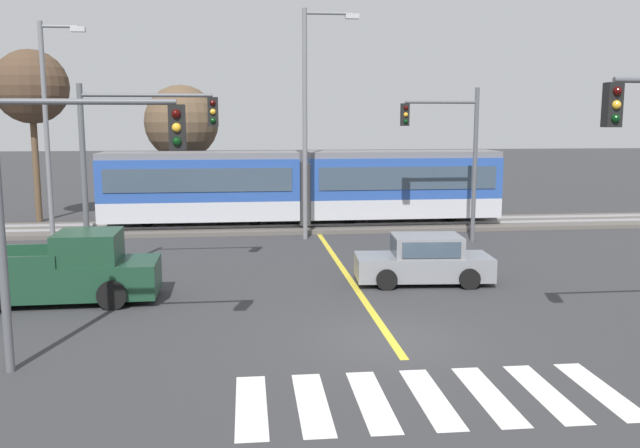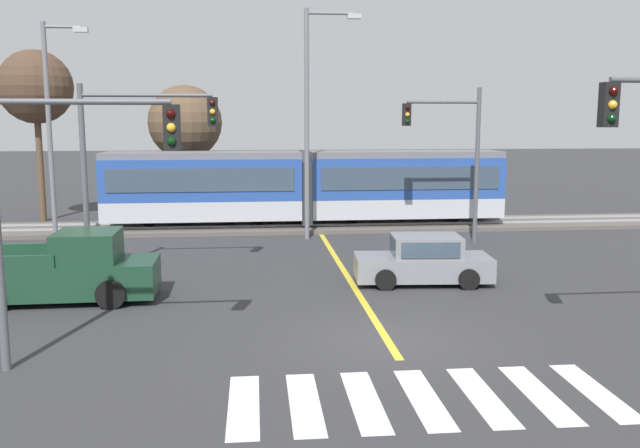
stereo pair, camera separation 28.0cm
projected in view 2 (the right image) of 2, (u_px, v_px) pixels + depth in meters
ground_plane at (387, 340)px, 15.74m from camera, size 200.00×200.00×0.00m
track_bed at (317, 226)px, 32.14m from camera, size 120.00×4.00×0.18m
rail_near at (319, 225)px, 31.41m from camera, size 120.00×0.08×0.10m
rail_far at (316, 221)px, 32.83m from camera, size 120.00×0.08×0.10m
light_rail_tram at (305, 185)px, 31.78m from camera, size 18.50×2.64×3.43m
crosswalk_stripe_0 at (244, 405)px, 12.15m from camera, size 0.58×2.80×0.01m
crosswalk_stripe_1 at (305, 403)px, 12.25m from camera, size 0.58×2.80×0.01m
crosswalk_stripe_2 at (365, 401)px, 12.36m from camera, size 0.58×2.80×0.01m
crosswalk_stripe_3 at (424, 398)px, 12.46m from camera, size 0.58×2.80×0.01m
crosswalk_stripe_4 at (482, 396)px, 12.57m from camera, size 0.58×2.80×0.01m
crosswalk_stripe_5 at (539, 394)px, 12.67m from camera, size 0.58×2.80×0.01m
crosswalk_stripe_6 at (595, 391)px, 12.78m from camera, size 0.58×2.80×0.01m
lane_centre_line at (347, 275)px, 22.31m from camera, size 0.20×16.03×0.01m
sedan_crossing at (423, 261)px, 21.14m from camera, size 4.32×2.16×1.52m
pickup_truck at (64, 272)px, 19.06m from camera, size 5.43×2.30×1.98m
traffic_light_far_right at (453, 144)px, 27.68m from camera, size 3.25×0.38×6.38m
traffic_light_mid_left at (130, 150)px, 21.03m from camera, size 4.25×0.38×6.17m
traffic_light_near_left at (60, 182)px, 13.42m from camera, size 3.75×0.38×5.77m
street_lamp_west at (53, 121)px, 27.50m from camera, size 1.83×0.28×8.95m
street_lamp_centre at (312, 112)px, 28.31m from camera, size 2.36×0.28×9.60m
bare_tree_far_west at (35, 88)px, 33.28m from camera, size 3.61×3.61×8.48m
bare_tree_west at (185, 123)px, 36.16m from camera, size 3.93×3.93×6.91m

